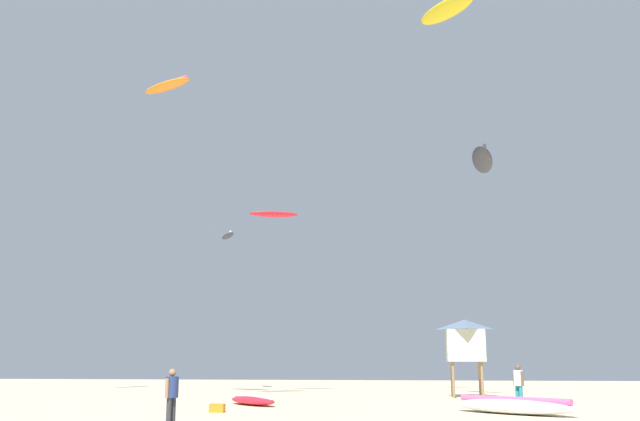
{
  "coord_description": "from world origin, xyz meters",
  "views": [
    {
      "loc": [
        4.27,
        -14.89,
        1.92
      ],
      "look_at": [
        0.0,
        16.79,
        8.71
      ],
      "focal_mm": 39.87,
      "sensor_mm": 36.0,
      "label": 1
    }
  ],
  "objects_px": {
    "lifeguard_tower": "(465,340)",
    "kite_aloft_3": "(482,160)",
    "person_foreground": "(172,393)",
    "person_midground": "(519,382)",
    "kite_grounded_mid": "(252,400)",
    "cooler_box": "(217,408)",
    "kite_aloft_5": "(447,9)",
    "kite_aloft_4": "(274,214)",
    "kite_grounded_near": "(514,406)",
    "kite_aloft_0": "(167,86)",
    "kite_aloft_2": "(228,236)"
  },
  "relations": [
    {
      "from": "person_foreground",
      "to": "kite_grounded_mid",
      "type": "xyz_separation_m",
      "value": [
        0.06,
        10.63,
        -0.78
      ]
    },
    {
      "from": "kite_grounded_near",
      "to": "lifeguard_tower",
      "type": "relative_size",
      "value": 1.17
    },
    {
      "from": "kite_aloft_3",
      "to": "cooler_box",
      "type": "bearing_deg",
      "value": -161.11
    },
    {
      "from": "kite_aloft_0",
      "to": "kite_grounded_near",
      "type": "bearing_deg",
      "value": -25.44
    },
    {
      "from": "kite_aloft_2",
      "to": "kite_aloft_4",
      "type": "height_order",
      "value": "kite_aloft_4"
    },
    {
      "from": "kite_aloft_3",
      "to": "kite_aloft_4",
      "type": "xyz_separation_m",
      "value": [
        -11.79,
        11.79,
        0.29
      ]
    },
    {
      "from": "person_foreground",
      "to": "kite_grounded_near",
      "type": "relative_size",
      "value": 0.35
    },
    {
      "from": "kite_aloft_2",
      "to": "kite_aloft_5",
      "type": "relative_size",
      "value": 0.81
    },
    {
      "from": "kite_grounded_mid",
      "to": "lifeguard_tower",
      "type": "bearing_deg",
      "value": 39.11
    },
    {
      "from": "person_foreground",
      "to": "kite_aloft_3",
      "type": "bearing_deg",
      "value": -116.1
    },
    {
      "from": "kite_grounded_near",
      "to": "cooler_box",
      "type": "relative_size",
      "value": 8.65
    },
    {
      "from": "kite_aloft_4",
      "to": "kite_aloft_3",
      "type": "bearing_deg",
      "value": -45.0
    },
    {
      "from": "kite_grounded_mid",
      "to": "kite_aloft_3",
      "type": "relative_size",
      "value": 0.94
    },
    {
      "from": "kite_aloft_0",
      "to": "kite_aloft_5",
      "type": "relative_size",
      "value": 1.11
    },
    {
      "from": "kite_grounded_mid",
      "to": "kite_aloft_3",
      "type": "distance_m",
      "value": 14.78
    },
    {
      "from": "kite_aloft_2",
      "to": "kite_aloft_3",
      "type": "distance_m",
      "value": 22.98
    },
    {
      "from": "person_foreground",
      "to": "cooler_box",
      "type": "distance_m",
      "value": 6.11
    },
    {
      "from": "person_foreground",
      "to": "kite_aloft_4",
      "type": "distance_m",
      "value": 23.74
    },
    {
      "from": "cooler_box",
      "to": "kite_aloft_5",
      "type": "height_order",
      "value": "kite_aloft_5"
    },
    {
      "from": "person_foreground",
      "to": "person_midground",
      "type": "relative_size",
      "value": 0.95
    },
    {
      "from": "person_foreground",
      "to": "person_midground",
      "type": "distance_m",
      "value": 16.09
    },
    {
      "from": "kite_grounded_near",
      "to": "kite_aloft_0",
      "type": "distance_m",
      "value": 25.25
    },
    {
      "from": "person_midground",
      "to": "kite_aloft_0",
      "type": "relative_size",
      "value": 0.49
    },
    {
      "from": "kite_aloft_4",
      "to": "kite_aloft_0",
      "type": "bearing_deg",
      "value": -125.75
    },
    {
      "from": "lifeguard_tower",
      "to": "kite_aloft_3",
      "type": "distance_m",
      "value": 11.78
    },
    {
      "from": "person_foreground",
      "to": "kite_grounded_mid",
      "type": "height_order",
      "value": "person_foreground"
    },
    {
      "from": "kite_aloft_0",
      "to": "kite_aloft_5",
      "type": "distance_m",
      "value": 15.93
    },
    {
      "from": "kite_aloft_2",
      "to": "kite_grounded_mid",
      "type": "bearing_deg",
      "value": -70.36
    },
    {
      "from": "kite_aloft_2",
      "to": "kite_aloft_4",
      "type": "distance_m",
      "value": 6.33
    },
    {
      "from": "cooler_box",
      "to": "kite_aloft_0",
      "type": "xyz_separation_m",
      "value": [
        -5.9,
        8.73,
        16.92
      ]
    },
    {
      "from": "kite_aloft_0",
      "to": "kite_aloft_2",
      "type": "bearing_deg",
      "value": 86.75
    },
    {
      "from": "kite_aloft_2",
      "to": "kite_aloft_4",
      "type": "xyz_separation_m",
      "value": [
        4.2,
        -4.72,
        0.46
      ]
    },
    {
      "from": "person_foreground",
      "to": "kite_grounded_mid",
      "type": "distance_m",
      "value": 10.65
    },
    {
      "from": "kite_grounded_near",
      "to": "kite_aloft_0",
      "type": "relative_size",
      "value": 1.33
    },
    {
      "from": "person_foreground",
      "to": "kite_aloft_5",
      "type": "bearing_deg",
      "value": -108.18
    },
    {
      "from": "kite_grounded_mid",
      "to": "kite_aloft_3",
      "type": "bearing_deg",
      "value": -4.97
    },
    {
      "from": "cooler_box",
      "to": "kite_aloft_5",
      "type": "xyz_separation_m",
      "value": [
        9.56,
        5.34,
        18.73
      ]
    },
    {
      "from": "cooler_box",
      "to": "kite_aloft_3",
      "type": "bearing_deg",
      "value": 18.89
    },
    {
      "from": "kite_aloft_0",
      "to": "kite_aloft_4",
      "type": "xyz_separation_m",
      "value": [
        4.85,
        6.74,
        -6.13
      ]
    },
    {
      "from": "cooler_box",
      "to": "kite_aloft_3",
      "type": "height_order",
      "value": "kite_aloft_3"
    },
    {
      "from": "kite_aloft_5",
      "to": "kite_aloft_4",
      "type": "bearing_deg",
      "value": 136.31
    },
    {
      "from": "kite_aloft_2",
      "to": "kite_aloft_3",
      "type": "xyz_separation_m",
      "value": [
        15.99,
        -16.51,
        0.17
      ]
    },
    {
      "from": "lifeguard_tower",
      "to": "kite_aloft_2",
      "type": "xyz_separation_m",
      "value": [
        -15.51,
        7.52,
        7.43
      ]
    },
    {
      "from": "kite_grounded_near",
      "to": "lifeguard_tower",
      "type": "distance_m",
      "value": 12.38
    },
    {
      "from": "kite_grounded_mid",
      "to": "kite_grounded_near",
      "type": "bearing_deg",
      "value": -20.09
    },
    {
      "from": "kite_aloft_3",
      "to": "kite_aloft_4",
      "type": "relative_size",
      "value": 1.17
    },
    {
      "from": "lifeguard_tower",
      "to": "kite_aloft_4",
      "type": "relative_size",
      "value": 1.31
    },
    {
      "from": "lifeguard_tower",
      "to": "kite_aloft_0",
      "type": "distance_m",
      "value": 21.75
    },
    {
      "from": "cooler_box",
      "to": "lifeguard_tower",
      "type": "bearing_deg",
      "value": 50.98
    },
    {
      "from": "person_midground",
      "to": "kite_aloft_4",
      "type": "bearing_deg",
      "value": 105.46
    }
  ]
}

